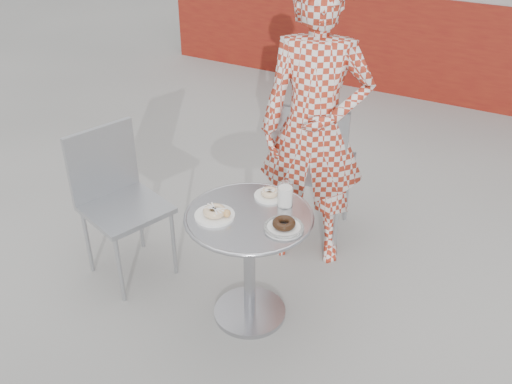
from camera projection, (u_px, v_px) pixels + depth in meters
The scene contains 9 objects.
ground at pixel (249, 316), 3.15m from camera, with size 60.00×60.00×0.00m, color #A7A59F.
bistro_table at pixel (249, 241), 2.91m from camera, with size 0.65×0.65×0.66m.
chair_far at pixel (312, 193), 3.68m from camera, with size 0.54×0.55×0.97m.
chair_left at pixel (128, 234), 3.34m from camera, with size 0.54×0.54×0.89m.
seated_person at pixel (315, 128), 3.22m from camera, with size 0.62×0.41×1.71m, color #9E2B18.
plate_far at pixel (270, 194), 2.96m from camera, with size 0.16×0.16×0.04m.
plate_near at pixel (215, 213), 2.80m from camera, with size 0.20×0.20×0.05m.
plate_checker at pixel (284, 226), 2.71m from camera, with size 0.19×0.19×0.05m.
milk_cup at pixel (285, 195), 2.87m from camera, with size 0.08×0.08×0.13m.
Camera 1 is at (1.17, -2.02, 2.22)m, focal length 40.00 mm.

